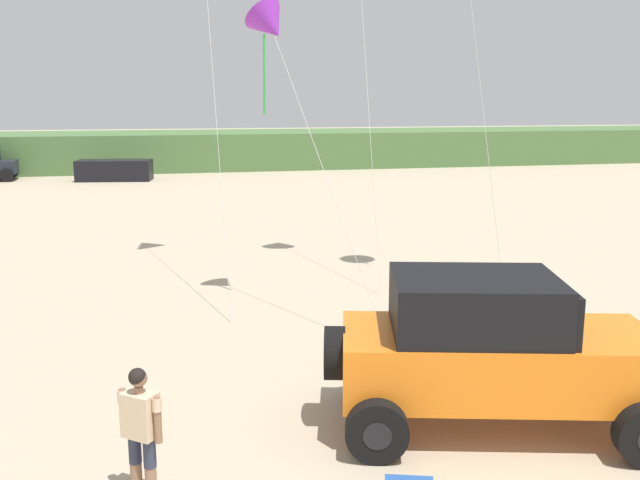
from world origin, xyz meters
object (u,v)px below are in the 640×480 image
jeep (492,349)px  distant_sedan (114,170)px  kite_green_box (271,25)px  person_watching (141,427)px

jeep → distant_sedan: 34.54m
kite_green_box → jeep: bearing=-72.8°
distant_sedan → kite_green_box: (5.15, -26.99, 5.64)m
distant_sedan → kite_green_box: bearing=-70.7°
person_watching → distant_sedan: size_ratio=0.40×
jeep → distant_sedan: size_ratio=1.19×
jeep → kite_green_box: bearing=107.2°
person_watching → jeep: bearing=10.1°
jeep → kite_green_box: size_ratio=0.74×
kite_green_box → distant_sedan: bearing=100.8°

